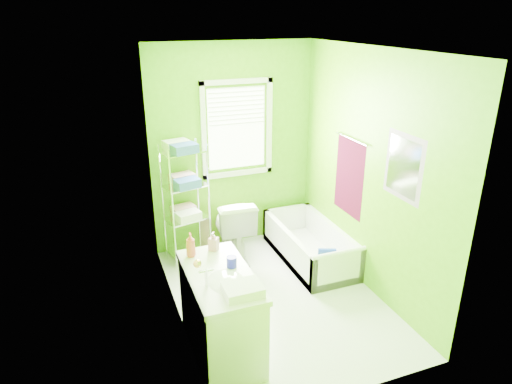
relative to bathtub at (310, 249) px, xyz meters
name	(u,v)px	position (x,y,z in m)	size (l,w,h in m)	color
ground	(276,297)	(-0.71, -0.60, -0.15)	(2.90, 2.90, 0.00)	silver
room_envelope	(279,163)	(-0.71, -0.60, 1.40)	(2.14, 2.94, 2.62)	#509B07
window	(237,124)	(-0.66, 0.83, 1.47)	(0.92, 0.05, 1.22)	white
door	(203,286)	(-1.75, -1.59, 0.85)	(0.09, 0.80, 2.00)	white
right_wall_decor	(369,173)	(0.32, -0.62, 1.17)	(0.04, 1.48, 1.17)	#43071E
bathtub	(310,249)	(0.00, 0.00, 0.00)	(0.67, 1.44, 0.47)	white
toilet	(233,227)	(-0.87, 0.44, 0.26)	(0.46, 0.80, 0.82)	white
vanity	(221,310)	(-1.50, -1.18, 0.28)	(0.55, 1.07, 1.04)	white
wire_shelf_unit	(186,190)	(-1.40, 0.58, 0.77)	(0.56, 0.47, 1.52)	silver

